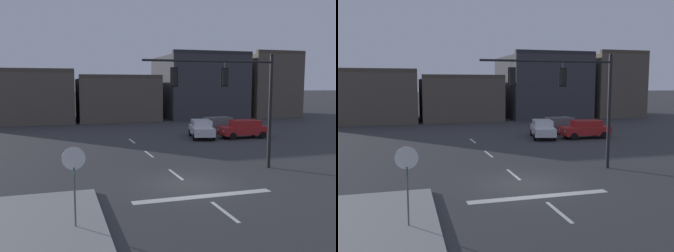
# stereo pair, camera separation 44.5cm
# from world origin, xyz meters

# --- Properties ---
(ground_plane) EXTENTS (400.00, 400.00, 0.00)m
(ground_plane) POSITION_xyz_m (0.00, 0.00, 0.00)
(ground_plane) COLOR #353538
(sidewalk_near_corner) EXTENTS (5.00, 8.00, 0.15)m
(sidewalk_near_corner) POSITION_xyz_m (-7.03, -4.00, 0.07)
(sidewalk_near_corner) COLOR gray
(sidewalk_near_corner) RESTS_ON ground
(stop_bar_paint) EXTENTS (6.40, 0.50, 0.01)m
(stop_bar_paint) POSITION_xyz_m (0.00, -2.00, 0.00)
(stop_bar_paint) COLOR silver
(stop_bar_paint) RESTS_ON ground
(lane_centreline) EXTENTS (0.16, 26.40, 0.01)m
(lane_centreline) POSITION_xyz_m (0.00, 2.00, 0.00)
(lane_centreline) COLOR silver
(lane_centreline) RESTS_ON ground
(signal_mast_near_side) EXTENTS (7.57, 0.50, 6.58)m
(signal_mast_near_side) POSITION_xyz_m (3.46, 2.07, 4.50)
(signal_mast_near_side) COLOR black
(signal_mast_near_side) RESTS_ON ground
(stop_sign) EXTENTS (0.76, 0.64, 2.83)m
(stop_sign) POSITION_xyz_m (-5.55, -4.19, 2.14)
(stop_sign) COLOR #56565B
(stop_sign) RESTS_ON ground
(car_lot_nearside) EXTENTS (4.47, 1.95, 1.61)m
(car_lot_nearside) POSITION_xyz_m (10.01, 12.88, 0.86)
(car_lot_nearside) COLOR #A81E1E
(car_lot_nearside) RESTS_ON ground
(car_lot_middle) EXTENTS (4.63, 2.43, 1.61)m
(car_lot_middle) POSITION_xyz_m (8.90, 16.21, 0.86)
(car_lot_middle) COLOR slate
(car_lot_middle) RESTS_ON ground
(car_lot_farside) EXTENTS (2.79, 4.70, 1.61)m
(car_lot_farside) POSITION_xyz_m (6.35, 13.98, 0.86)
(car_lot_farside) COLOR silver
(car_lot_farside) RESTS_ON ground
(building_row) EXTENTS (44.16, 13.50, 9.47)m
(building_row) POSITION_xyz_m (8.92, 34.10, 3.82)
(building_row) COLOR brown
(building_row) RESTS_ON ground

